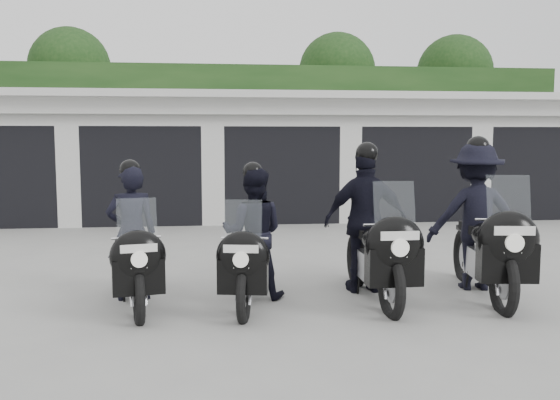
{
  "coord_description": "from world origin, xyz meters",
  "views": [
    {
      "loc": [
        -1.52,
        -7.74,
        1.92
      ],
      "look_at": [
        -0.59,
        0.66,
        1.05
      ],
      "focal_mm": 38.0,
      "sensor_mm": 36.0,
      "label": 1
    }
  ],
  "objects": [
    {
      "name": "ground",
      "position": [
        0.0,
        0.0,
        0.0
      ],
      "size": [
        80.0,
        80.0,
        0.0
      ],
      "primitive_type": "plane",
      "color": "gray",
      "rests_on": "ground"
    },
    {
      "name": "garage_block",
      "position": [
        -0.0,
        8.06,
        1.42
      ],
      "size": [
        16.4,
        6.8,
        2.96
      ],
      "color": "silver",
      "rests_on": "ground"
    },
    {
      "name": "background_vegetation",
      "position": [
        0.37,
        12.92,
        2.77
      ],
      "size": [
        20.0,
        3.9,
        5.8
      ],
      "color": "#153312",
      "rests_on": "ground"
    },
    {
      "name": "police_bike_a",
      "position": [
        -2.46,
        -0.87,
        0.69
      ],
      "size": [
        0.83,
        1.97,
        1.73
      ],
      "rotation": [
        0.0,
        0.0,
        0.2
      ],
      "color": "black",
      "rests_on": "ground"
    },
    {
      "name": "police_bike_b",
      "position": [
        -1.09,
        -0.85,
        0.72
      ],
      "size": [
        0.91,
        1.94,
        1.7
      ],
      "rotation": [
        0.0,
        0.0,
        -0.17
      ],
      "color": "black",
      "rests_on": "ground"
    },
    {
      "name": "police_bike_c",
      "position": [
        0.36,
        -0.74,
        0.82
      ],
      "size": [
        1.07,
        2.23,
        1.94
      ],
      "rotation": [
        0.0,
        0.0,
        0.02
      ],
      "color": "black",
      "rests_on": "ground"
    },
    {
      "name": "police_bike_d",
      "position": [
        1.77,
        -0.73,
        0.86
      ],
      "size": [
        1.29,
        2.31,
        2.02
      ],
      "rotation": [
        0.0,
        0.0,
        -0.14
      ],
      "color": "black",
      "rests_on": "ground"
    }
  ]
}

